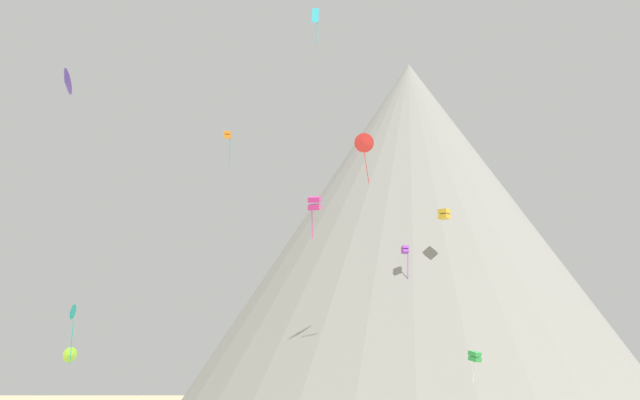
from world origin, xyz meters
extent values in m
cone|color=gray|center=(13.86, 81.94, 25.98)|extent=(91.61, 91.61, 51.95)
cone|color=gray|center=(6.68, 83.37, 14.70)|extent=(38.71, 38.71, 29.39)
cube|color=gold|center=(15.00, 59.00, 23.52)|extent=(1.60, 1.60, 0.53)
cube|color=gold|center=(15.00, 59.00, 24.15)|extent=(1.60, 1.60, 0.53)
cube|color=purple|center=(10.21, 58.72, 19.32)|extent=(0.92, 0.96, 0.51)
cube|color=purple|center=(10.21, 58.72, 19.74)|extent=(0.92, 0.96, 0.51)
cylinder|color=purple|center=(10.49, 58.72, 17.26)|extent=(0.18, 0.15, 3.78)
cone|color=red|center=(5.14, 51.50, 30.49)|extent=(2.20, 0.83, 2.16)
cylinder|color=red|center=(5.37, 51.50, 27.61)|extent=(0.61, 0.55, 3.52)
cone|color=#8CD133|center=(-25.97, 50.65, 7.11)|extent=(1.59, 1.61, 1.64)
cone|color=#5138B2|center=(-19.65, 23.92, 27.39)|extent=(1.74, 2.32, 2.11)
cube|color=green|center=(15.26, 44.36, 6.56)|extent=(1.39, 1.39, 0.65)
cube|color=green|center=(15.26, 44.36, 7.05)|extent=(1.39, 1.39, 0.65)
cylinder|color=white|center=(15.06, 44.36, 5.31)|extent=(0.22, 0.36, 2.06)
cone|color=teal|center=(-25.15, 47.50, 11.38)|extent=(0.63, 1.62, 1.61)
cylinder|color=teal|center=(-24.99, 47.50, 8.34)|extent=(0.14, 0.19, 4.48)
cube|color=#D1339E|center=(-0.37, 44.95, 21.77)|extent=(1.38, 1.47, 0.88)
cube|color=#D1339E|center=(-0.37, 44.95, 22.56)|extent=(1.38, 1.47, 0.88)
cylinder|color=#D1339E|center=(-0.60, 44.95, 20.00)|extent=(0.16, 0.42, 3.01)
cube|color=#33BCDB|center=(-0.25, 35.81, 38.53)|extent=(0.70, 0.29, 1.57)
cylinder|color=#33BCDB|center=(-0.08, 35.81, 36.73)|extent=(0.13, 0.16, 2.05)
cube|color=orange|center=(-10.71, 56.06, 32.56)|extent=(0.83, 0.81, 0.39)
cube|color=orange|center=(-10.71, 56.06, 33.01)|extent=(0.83, 0.81, 0.39)
cylinder|color=teal|center=(-10.42, 56.06, 30.73)|extent=(0.15, 0.56, 3.33)
camera|label=1|loc=(0.20, -36.56, 4.73)|focal=45.98mm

